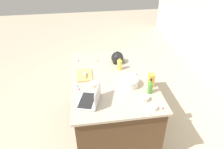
{
  "coord_description": "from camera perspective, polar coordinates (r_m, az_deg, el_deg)",
  "views": [
    {
      "loc": [
        2.28,
        -0.35,
        2.45
      ],
      "look_at": [
        0.0,
        0.0,
        0.95
      ],
      "focal_mm": 33.9,
      "sensor_mm": 36.0,
      "label": 1
    }
  ],
  "objects": [
    {
      "name": "island_counter",
      "position": [
        3.05,
        0.0,
        -7.87
      ],
      "size": [
        1.54,
        1.06,
        0.9
      ],
      "color": "#4C331E",
      "rests_on": "ground"
    },
    {
      "name": "candy_4",
      "position": [
        3.13,
        3.27,
        3.52
      ],
      "size": [
        0.02,
        0.02,
        0.02
      ],
      "primitive_type": "sphere",
      "color": "green",
      "rests_on": "island_counter"
    },
    {
      "name": "cutting_board",
      "position": [
        2.83,
        -7.39,
        -0.19
      ],
      "size": [
        0.3,
        0.2,
        0.02
      ],
      "primitive_type": "cube",
      "color": "tan",
      "rests_on": "island_counter"
    },
    {
      "name": "ground_plane",
      "position": [
        3.36,
        0.0,
        -13.69
      ],
      "size": [
        12.0,
        12.0,
        0.0
      ],
      "primitive_type": "plane",
      "color": "#B7A88E"
    },
    {
      "name": "candy_6",
      "position": [
        2.65,
        -9.23,
        -3.08
      ],
      "size": [
        0.02,
        0.02,
        0.02
      ],
      "primitive_type": "sphere",
      "color": "blue",
      "rests_on": "island_counter"
    },
    {
      "name": "laptop",
      "position": [
        2.37,
        -5.67,
        -6.56
      ],
      "size": [
        0.36,
        0.31,
        0.22
      ],
      "color": "#B7B7BC",
      "rests_on": "island_counter"
    },
    {
      "name": "ramekin_medium",
      "position": [
        2.33,
        11.06,
        -8.69
      ],
      "size": [
        0.09,
        0.09,
        0.04
      ],
      "primitive_type": "cylinder",
      "color": "white",
      "rests_on": "island_counter"
    },
    {
      "name": "candy_3",
      "position": [
        2.85,
        6.64,
        -0.0
      ],
      "size": [
        0.02,
        0.02,
        0.02
      ],
      "primitive_type": "sphere",
      "color": "red",
      "rests_on": "island_counter"
    },
    {
      "name": "bottle_oil",
      "position": [
        2.91,
        2.06,
        2.68
      ],
      "size": [
        0.07,
        0.07,
        0.19
      ],
      "color": "#DBC64C",
      "rests_on": "island_counter"
    },
    {
      "name": "candy_bag",
      "position": [
        2.63,
        10.54,
        -1.48
      ],
      "size": [
        0.09,
        0.06,
        0.17
      ],
      "primitive_type": "cube",
      "color": "gold",
      "rests_on": "island_counter"
    },
    {
      "name": "ramekin_wide",
      "position": [
        2.43,
        8.86,
        -6.33
      ],
      "size": [
        0.1,
        0.1,
        0.05
      ],
      "primitive_type": "cylinder",
      "color": "beige",
      "rests_on": "island_counter"
    },
    {
      "name": "candy_0",
      "position": [
        3.15,
        -3.81,
        3.71
      ],
      "size": [
        0.02,
        0.02,
        0.02
      ],
      "primitive_type": "sphere",
      "color": "orange",
      "rests_on": "island_counter"
    },
    {
      "name": "ramekin_small",
      "position": [
        2.62,
        -5.08,
        -2.71
      ],
      "size": [
        0.11,
        0.11,
        0.05
      ],
      "primitive_type": "cylinder",
      "color": "beige",
      "rests_on": "island_counter"
    },
    {
      "name": "mixing_bowl_large",
      "position": [
        2.61,
        4.55,
        -1.95
      ],
      "size": [
        0.24,
        0.24,
        0.11
      ],
      "color": "white",
      "rests_on": "island_counter"
    },
    {
      "name": "bottle_olive",
      "position": [
        2.51,
        10.26,
        -3.45
      ],
      "size": [
        0.06,
        0.06,
        0.19
      ],
      "color": "#4C8C38",
      "rests_on": "island_counter"
    },
    {
      "name": "candy_1",
      "position": [
        3.19,
        -9.03,
        3.68
      ],
      "size": [
        0.02,
        0.02,
        0.02
      ],
      "primitive_type": "sphere",
      "color": "red",
      "rests_on": "island_counter"
    },
    {
      "name": "candy_5",
      "position": [
        2.36,
        13.65,
        -8.84
      ],
      "size": [
        0.02,
        0.02,
        0.02
      ],
      "primitive_type": "sphere",
      "color": "red",
      "rests_on": "island_counter"
    },
    {
      "name": "kettle",
      "position": [
        3.08,
        1.47,
        4.49
      ],
      "size": [
        0.21,
        0.18,
        0.2
      ],
      "color": "black",
      "rests_on": "island_counter"
    },
    {
      "name": "butter_stick_left",
      "position": [
        2.79,
        -7.4,
        -0.09
      ],
      "size": [
        0.11,
        0.05,
        0.04
      ],
      "primitive_type": "cube",
      "rotation": [
        0.0,
        0.0,
        -0.1
      ],
      "color": "#F4E58C",
      "rests_on": "cutting_board"
    },
    {
      "name": "candy_2",
      "position": [
        2.59,
        -8.84,
        -3.9
      ],
      "size": [
        0.02,
        0.02,
        0.02
      ],
      "primitive_type": "sphere",
      "color": "#CC3399",
      "rests_on": "island_counter"
    }
  ]
}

